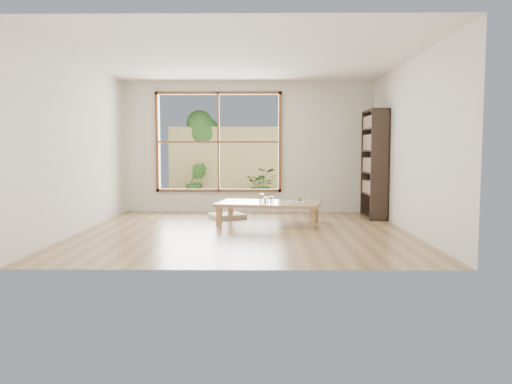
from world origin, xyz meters
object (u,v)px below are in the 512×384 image
at_px(garden_bench, 199,194).
at_px(food_tray, 296,202).
at_px(low_table, 269,205).
at_px(bookshelf, 374,164).

bearing_deg(garden_bench, food_tray, -29.12).
distance_m(low_table, food_tray, 0.47).
bearing_deg(bookshelf, food_tray, -147.85).
relative_size(low_table, garden_bench, 1.67).
bearing_deg(food_tray, bookshelf, 35.70).
xyz_separation_m(low_table, garden_bench, (-1.48, 2.39, -0.02)).
bearing_deg(bookshelf, low_table, -157.77).
bearing_deg(garden_bench, low_table, -34.58).
distance_m(bookshelf, food_tray, 1.85).
relative_size(bookshelf, food_tray, 6.44).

